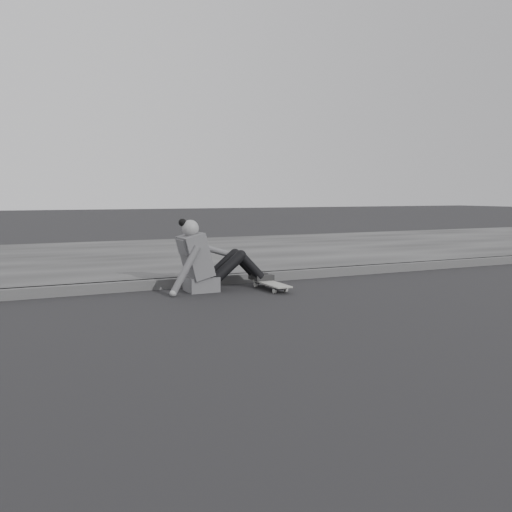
% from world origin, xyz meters
% --- Properties ---
extents(ground, '(80.00, 80.00, 0.00)m').
position_xyz_m(ground, '(0.00, 0.00, 0.00)').
color(ground, black).
rests_on(ground, ground).
extents(curb, '(24.00, 0.16, 0.12)m').
position_xyz_m(curb, '(0.00, 2.58, 0.06)').
color(curb, '#454545').
rests_on(curb, ground).
extents(sidewalk, '(24.00, 6.00, 0.12)m').
position_xyz_m(sidewalk, '(0.00, 5.60, 0.06)').
color(sidewalk, '#373737').
rests_on(sidewalk, ground).
extents(skateboard, '(0.20, 0.78, 0.09)m').
position_xyz_m(skateboard, '(-1.04, 1.94, 0.07)').
color(skateboard, '#A0A09B').
rests_on(skateboard, ground).
extents(seated_woman, '(1.38, 0.46, 0.88)m').
position_xyz_m(seated_woman, '(-1.78, 2.18, 0.36)').
color(seated_woman, '#515053').
rests_on(seated_woman, ground).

